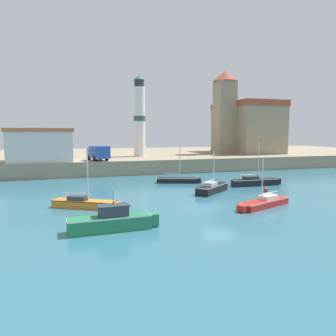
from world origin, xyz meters
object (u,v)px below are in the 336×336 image
sailboat_black_2 (255,181)px  truck_on_quay (98,153)px  sailboat_orange_1 (85,203)px  sailboat_black_0 (213,188)px  church (244,125)px  sailboat_red_4 (264,202)px  harbor_shed_mid_row (41,145)px  mooring_buoy (266,190)px  motorboat_green_3 (112,221)px  lighthouse (139,117)px  sailboat_black_5 (178,180)px

sailboat_black_2 → truck_on_quay: sailboat_black_2 is taller
sailboat_orange_1 → truck_on_quay: size_ratio=1.22×
sailboat_black_0 → church: 36.62m
sailboat_red_4 → harbor_shed_mid_row: 34.05m
sailboat_red_4 → truck_on_quay: bearing=114.1°
sailboat_orange_1 → mooring_buoy: bearing=5.6°
motorboat_green_3 → harbor_shed_mid_row: (-6.17, 30.36, 4.00)m
sailboat_black_2 → lighthouse: size_ratio=0.46×
lighthouse → motorboat_green_3: bearing=-105.4°
lighthouse → truck_on_quay: size_ratio=3.00×
sailboat_black_2 → sailboat_red_4: (-5.62, -10.27, -0.10)m
sailboat_red_4 → harbor_shed_mid_row: (-19.73, 27.43, 4.26)m
sailboat_black_5 → church: (22.12, 21.73, 7.51)m
motorboat_green_3 → truck_on_quay: (1.94, 28.91, 2.78)m
sailboat_red_4 → lighthouse: 34.14m
sailboat_orange_1 → truck_on_quay: (3.30, 21.69, 3.00)m
sailboat_black_0 → truck_on_quay: (-10.28, 18.36, 2.92)m
sailboat_black_0 → sailboat_black_5: sailboat_black_5 is taller
motorboat_green_3 → sailboat_black_2: bearing=34.5°
sailboat_black_2 → church: (13.80, 26.59, 7.40)m
sailboat_black_2 → truck_on_quay: bearing=137.7°
sailboat_orange_1 → truck_on_quay: sailboat_orange_1 is taller
sailboat_black_5 → harbor_shed_mid_row: 21.44m
truck_on_quay → sailboat_black_2: bearing=-42.3°
sailboat_black_0 → truck_on_quay: sailboat_black_0 is taller
sailboat_orange_1 → sailboat_red_4: 15.52m
motorboat_green_3 → mooring_buoy: bearing=27.0°
motorboat_green_3 → sailboat_black_5: size_ratio=1.08×
sailboat_orange_1 → church: size_ratio=0.36×
church → truck_on_quay: (-31.05, -10.88, -4.47)m
motorboat_green_3 → harbor_shed_mid_row: size_ratio=0.66×
church → truck_on_quay: size_ratio=3.44×
sailboat_black_5 → sailboat_black_2: bearing=-30.3°
lighthouse → harbor_shed_mid_row: 17.45m
sailboat_black_0 → motorboat_green_3: (-12.22, -10.55, 0.14)m
sailboat_black_2 → mooring_buoy: 4.28m
sailboat_black_2 → mooring_buoy: size_ratio=14.34×
mooring_buoy → sailboat_black_5: bearing=128.3°
sailboat_black_0 → sailboat_black_5: bearing=100.2°
truck_on_quay → church: bearing=19.3°
motorboat_green_3 → harbor_shed_mid_row: bearing=101.5°
sailboat_orange_1 → church: church is taller
motorboat_green_3 → harbor_shed_mid_row: harbor_shed_mid_row is taller
sailboat_red_4 → sailboat_black_2: bearing=61.3°
sailboat_black_0 → sailboat_orange_1: (-13.58, -3.33, -0.08)m
sailboat_black_0 → sailboat_black_2: bearing=20.9°
motorboat_green_3 → lighthouse: bearing=74.6°
sailboat_black_2 → sailboat_black_5: sailboat_black_2 is taller
mooring_buoy → harbor_shed_mid_row: size_ratio=0.05×
sailboat_orange_1 → harbor_shed_mid_row: harbor_shed_mid_row is taller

